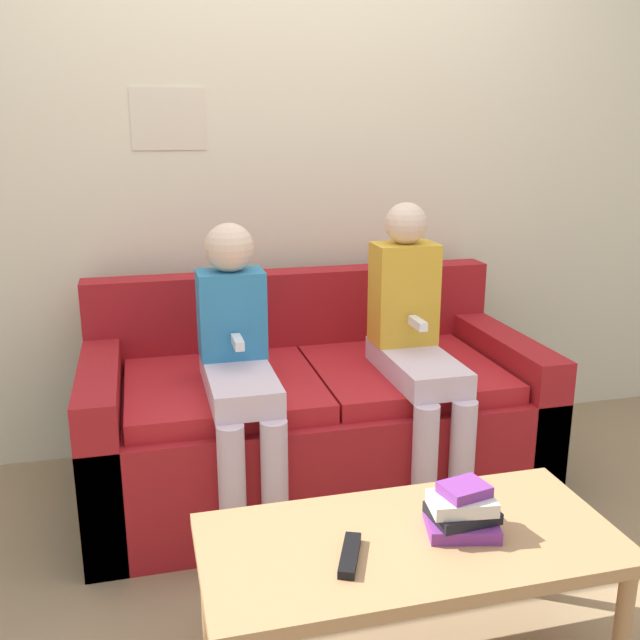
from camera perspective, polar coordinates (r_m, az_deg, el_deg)
name	(u,v)px	position (r m, az deg, el deg)	size (l,w,h in m)	color
ground_plane	(350,560)	(2.56, 2.42, -18.61)	(10.00, 10.00, 0.00)	#937A56
wall_back	(282,155)	(3.17, -3.06, 13.02)	(8.00, 0.06, 2.60)	beige
couch	(312,418)	(2.88, -0.66, -7.86)	(1.73, 0.87, 0.83)	maroon
coffee_table	(409,552)	(1.95, 7.10, -17.95)	(1.08, 0.51, 0.41)	#AD7F51
person_left	(238,362)	(2.52, -6.57, -3.34)	(0.24, 0.58, 1.10)	silver
person_right	(416,343)	(2.69, 7.66, -1.85)	(0.24, 0.58, 1.15)	silver
tv_remote	(350,555)	(1.83, 2.40, -18.28)	(0.10, 0.17, 0.02)	black
book_stack	(462,512)	(1.94, 11.29, -14.80)	(0.21, 0.19, 0.13)	#7A3389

